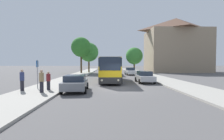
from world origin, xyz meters
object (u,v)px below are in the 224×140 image
Objects in this scene: pedestrian_waiting_near at (22,80)px; tree_left_near at (81,47)px; parked_car_right_near at (145,77)px; bus_front at (111,69)px; tree_left_far at (89,52)px; tree_right_near at (134,56)px; bus_rear at (108,65)px; pedestrian_walking_back at (42,81)px; parked_car_left_curb at (75,83)px; bus_middle at (109,66)px; pedestrian_waiting_far at (48,81)px; parked_car_right_far at (130,71)px; bus_stop_sign at (37,71)px.

tree_left_near is (0.97, 27.13, 5.23)m from pedestrian_waiting_near.
bus_front is at bearing -22.87° from parked_car_right_near.
parked_car_right_near is at bearing -67.57° from tree_left_far.
bus_front is 23.51m from tree_right_near.
tree_right_near is (7.02, -8.27, 2.62)m from bus_rear.
bus_front is at bearing -69.63° from tree_left_near.
tree_left_near is 14.22m from tree_right_near.
pedestrian_walking_back is 0.21× the size of tree_left_near.
bus_middle is at bearing 79.37° from parked_car_left_curb.
pedestrian_waiting_far is 27.20m from tree_left_near.
bus_middle is 8.55m from tree_left_far.
pedestrian_waiting_far is (-9.94, -6.71, 0.19)m from parked_car_right_near.
parked_car_left_curb is at bearing 67.89° from parked_car_right_far.
bus_stop_sign is 29.23m from tree_left_far.
bus_rear is at bearing 57.74° from pedestrian_waiting_far.
pedestrian_walking_back is (1.96, -0.88, 0.01)m from pedestrian_waiting_near.
bus_rear is 38.97m from bus_stop_sign.
bus_stop_sign is at bearing 58.95° from parked_car_right_far.
pedestrian_waiting_far is at bearing -121.63° from bus_front.
bus_middle is at bearing -49.25° from pedestrian_walking_back.
bus_rear is 1.38× the size of tree_left_near.
parked_car_right_near is at bearing 38.71° from parked_car_left_curb.
pedestrian_walking_back is (-5.66, -25.19, -0.72)m from bus_middle.
tree_left_far is at bearing 86.67° from bus_stop_sign.
bus_front is 2.49× the size of parked_car_left_curb.
parked_car_left_curb is at bearing -96.36° from bus_rear.
bus_middle reaches higher than parked_car_left_curb.
tree_left_near is (-3.43, 26.70, 5.55)m from parked_car_left_curb.
bus_front is 13.56m from parked_car_right_far.
tree_left_far is (0.54, 31.07, 4.23)m from pedestrian_walking_back.
pedestrian_walking_back reaches higher than parked_car_right_near.
pedestrian_waiting_near is (-7.39, -39.63, -0.72)m from bus_rear.
pedestrian_waiting_far reaches higher than parked_car_right_far.
tree_left_near is (-6.74, 18.14, 4.59)m from bus_front.
bus_front is at bearing 31.89° from pedestrian_waiting_far.
bus_middle reaches higher than bus_rear.
parked_car_right_near is 14.60m from parked_car_right_far.
tree_right_near is (13.44, 4.23, -1.90)m from tree_left_near.
bus_middle is 1.41× the size of tree_left_far.
pedestrian_waiting_far is (-5.66, -8.51, -0.75)m from bus_front.
bus_front is 6.12× the size of pedestrian_waiting_near.
bus_rear is 6.47× the size of pedestrian_walking_back.
tree_left_far is at bearing -174.36° from tree_right_near.
parked_car_right_far is (4.72, -17.84, -0.98)m from bus_rear.
tree_right_near is (13.60, 30.14, 2.63)m from bus_stop_sign.
parked_car_left_curb is at bearing -107.93° from tree_right_near.
tree_left_near is at bearing -119.19° from bus_rear.
parked_car_right_near is 25.29m from tree_left_far.
tree_right_near reaches higher than bus_front.
parked_car_right_far is 23.49m from bus_stop_sign.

